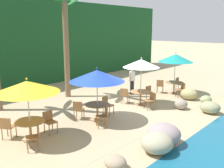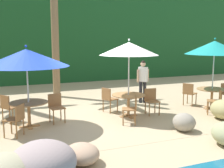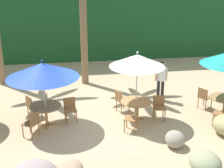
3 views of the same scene
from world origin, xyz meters
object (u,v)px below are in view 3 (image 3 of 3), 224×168
Objects in this scene: umbrella_white at (137,61)px; dining_table_white at (136,104)px; chair_white_seaward at (159,106)px; chair_teal_left at (223,112)px; chair_white_left at (134,117)px; chair_blue_seaward at (70,108)px; dining_table_blue at (46,109)px; chair_teal_inland at (204,97)px; chair_blue_left at (32,123)px; umbrella_blue at (43,70)px; chair_white_inland at (121,100)px; chair_blue_inland at (32,105)px; waiter_in_white at (161,78)px.

dining_table_white is at bearing -172.87° from umbrella_white.
chair_white_seaward is 2.19m from chair_teal_left.
chair_blue_seaward is at bearing 152.44° from chair_white_left.
chair_teal_inland is (5.99, 0.48, -0.10)m from dining_table_blue.
dining_table_blue is 1.26× the size of chair_teal_left.
chair_blue_left and chair_white_seaward have the same top height.
umbrella_blue reaches higher than chair_white_inland.
dining_table_blue is 3.16m from dining_table_white.
umbrella_blue is 1.73m from chair_blue_seaward.
dining_table_white is 2.88m from chair_teal_inland.
dining_table_blue is at bearing 170.99° from chair_teal_left.
chair_teal_left is at bearing -17.38° from dining_table_white.
chair_blue_seaward and chair_teal_inland have the same top height.
chair_blue_left is 6.42m from chair_teal_left.
chair_white_seaward is at bearing -9.21° from chair_blue_inland.
chair_blue_inland is 4.14m from umbrella_white.
chair_teal_inland is 0.51× the size of waiter_in_white.
chair_blue_seaward is 0.51× the size of waiter_in_white.
umbrella_blue is 2.77× the size of chair_blue_left.
umbrella_blue is at bearing 170.99° from chair_teal_left.
chair_white_left is 3.37m from chair_teal_inland.
umbrella_white reaches higher than chair_white_seaward.
umbrella_blue is 3.17m from umbrella_white.
umbrella_blue is 0.94× the size of umbrella_white.
waiter_in_white reaches higher than chair_teal_left.
chair_blue_seaward is 1.44m from chair_blue_inland.
umbrella_blue is at bearing -90.00° from dining_table_blue.
dining_table_white is at bearing 11.14° from chair_blue_left.
chair_teal_inland is (5.99, 0.48, -1.51)m from umbrella_blue.
umbrella_white reaches higher than chair_white_left.
waiter_in_white is at bearing 19.39° from dining_table_blue.
chair_white_inland is (-0.42, 0.75, -1.72)m from umbrella_white.
chair_blue_inland is at bearing 128.85° from umbrella_blue.
chair_blue_seaward is 5.17m from chair_teal_inland.
chair_blue_inland is at bearing 168.90° from umbrella_white.
dining_table_blue is 1.26× the size of chair_white_seaward.
umbrella_white is at bearing -169.18° from chair_teal_inland.
chair_white_inland is at bearing 24.74° from chair_blue_left.
chair_blue_inland and chair_white_inland have the same top height.
chair_white_seaward and chair_teal_left have the same top height.
chair_white_inland is 2.11m from waiter_in_white.
chair_teal_left is (3.28, -1.64, 0.00)m from chair_white_inland.
chair_white_seaward is at bearing -108.65° from waiter_in_white.
umbrella_white reaches higher than chair_teal_left.
dining_table_white is (-0.00, -0.00, -1.62)m from umbrella_white.
dining_table_blue is 6.01m from chair_teal_inland.
chair_blue_inland is at bearing 168.90° from dining_table_white.
chair_blue_seaward is 1.00× the size of chair_white_seaward.
chair_teal_inland is (6.38, 1.24, 0.00)m from chair_blue_left.
chair_white_seaward is (4.41, 0.69, 0.00)m from chair_blue_left.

